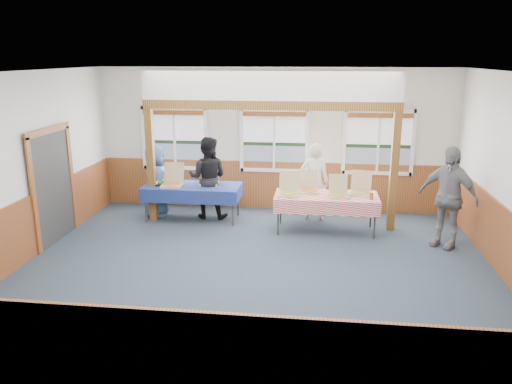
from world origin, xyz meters
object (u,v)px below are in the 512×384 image
(woman_white, at_px, (314,182))
(person_grey, at_px, (448,197))
(man_blue, at_px, (156,181))
(table_left, at_px, (192,188))
(table_right, at_px, (326,198))
(woman_black, at_px, (208,178))

(woman_white, xyz_separation_m, person_grey, (2.43, -1.26, 0.11))
(man_blue, bearing_deg, person_grey, -110.02)
(table_left, bearing_deg, man_blue, -176.91)
(table_left, relative_size, man_blue, 1.39)
(table_left, distance_m, man_blue, 0.87)
(woman_white, bearing_deg, table_right, 116.88)
(man_blue, bearing_deg, table_right, -108.13)
(person_grey, bearing_deg, woman_black, -155.52)
(table_right, bearing_deg, man_blue, 176.76)
(table_left, height_order, woman_black, woman_black)
(table_right, xyz_separation_m, woman_white, (-0.24, 0.71, 0.13))
(woman_white, height_order, man_blue, woman_white)
(table_right, relative_size, person_grey, 1.12)
(person_grey, bearing_deg, table_left, -152.73)
(table_right, relative_size, woman_black, 1.20)
(table_left, distance_m, person_grey, 5.13)
(man_blue, xyz_separation_m, person_grey, (5.89, -1.14, 0.16))
(woman_white, relative_size, person_grey, 0.89)
(woman_black, height_order, man_blue, woman_black)
(table_left, height_order, woman_white, woman_white)
(woman_black, relative_size, person_grey, 0.94)
(table_left, xyz_separation_m, woman_black, (0.31, 0.18, 0.18))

